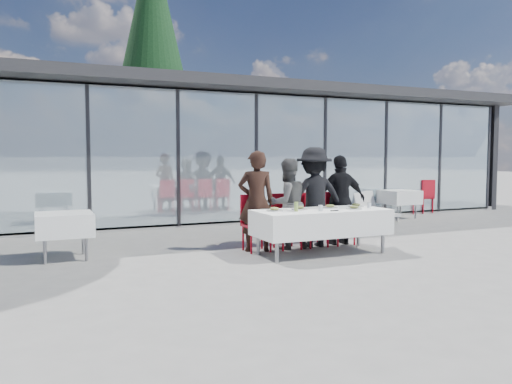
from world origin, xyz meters
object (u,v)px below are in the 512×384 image
conifer_tree (153,47)px  spare_table_right (399,197)px  diner_chair_a (255,220)px  plate_c (330,207)px  diner_c (314,197)px  plate_extra (354,208)px  plate_d (356,206)px  dining_table (321,222)px  spare_table_left (64,225)px  spare_chair_a (411,195)px  diner_chair_d (338,215)px  spare_chair_b (426,195)px  diner_d (341,200)px  lounger (372,209)px  diner_chair_b (285,218)px  plate_a (275,210)px  diner_b (287,204)px  juice_bottle (296,207)px  diner_chair_c (312,217)px  plate_b (300,208)px  folded_eyeglasses (334,211)px

conifer_tree → spare_table_right: bearing=-64.7°
diner_chair_a → plate_c: size_ratio=3.69×
diner_c → plate_extra: diner_c is taller
diner_c → plate_d: size_ratio=6.82×
dining_table → plate_extra: (0.52, -0.19, 0.24)m
spare_table_left → spare_chair_a: (9.51, 2.90, -0.02)m
diner_chair_d → spare_chair_b: 6.09m
dining_table → plate_c: 0.39m
spare_table_right → conifer_tree: 11.83m
diner_d → plate_c: size_ratio=6.29×
spare_table_left → lounger: spare_table_left is taller
diner_chair_b → plate_a: (-0.53, -0.64, 0.24)m
plate_d → diner_chair_b: bearing=150.4°
diner_b → juice_bottle: 0.79m
plate_d → juice_bottle: 1.33m
plate_extra → spare_chair_a: 6.67m
plate_d → conifer_tree: size_ratio=0.03×
plate_a → plate_extra: bearing=-12.3°
diner_b → plate_extra: bearing=129.1°
diner_chair_c → conifer_tree: 13.37m
diner_chair_c → diner_d: 0.65m
plate_c → spare_table_left: plate_c is taller
diner_chair_d → juice_bottle: bearing=-148.4°
diner_c → plate_b: (-0.59, -0.54, -0.13)m
plate_c → diner_chair_d: bearing=46.7°
diner_chair_a → spare_table_right: bearing=26.6°
diner_d → juice_bottle: size_ratio=10.65×
diner_chair_b → diner_chair_c: size_ratio=1.00×
plate_a → plate_c: size_ratio=1.00×
plate_b → lounger: bearing=40.0°
plate_d → conifer_tree: bearing=93.4°
folded_eyeglasses → lounger: size_ratio=0.10×
diner_chair_b → plate_a: diner_chair_b is taller
diner_chair_a → plate_b: size_ratio=3.69×
diner_d → conifer_tree: conifer_tree is taller
plate_d → lounger: 4.49m
juice_bottle → plate_b: bearing=50.1°
diner_b → plate_a: diner_b is taller
spare_chair_b → lounger: spare_chair_b is taller
diner_chair_a → diner_c: bearing=-3.6°
diner_b → diner_chair_c: bearing=-176.7°
juice_bottle → spare_chair_a: (6.08, 4.26, -0.29)m
plate_a → spare_table_right: bearing=32.1°
diner_chair_a → diner_b: diner_b is taller
plate_c → spare_table_left: 4.38m
folded_eyeglasses → diner_b: bearing=111.1°
dining_table → plate_extra: plate_extra is taller
diner_chair_c → spare_chair_b: same height
diner_d → juice_bottle: 1.55m
diner_chair_d → lounger: 4.00m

